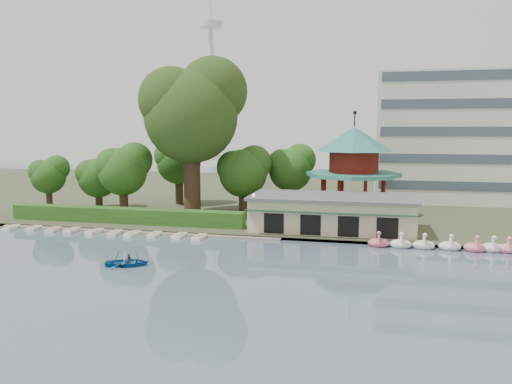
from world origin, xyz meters
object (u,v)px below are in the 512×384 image
(boathouse, at_px, (332,212))
(rowboat_with_passengers, at_px, (127,260))
(pavilion, at_px, (354,162))
(dock, at_px, (136,231))
(big_tree, at_px, (193,108))

(boathouse, height_order, rowboat_with_passengers, boathouse)
(pavilion, bearing_deg, dock, -148.34)
(dock, xyz_separation_m, big_tree, (3.17, 11.00, 14.35))
(dock, relative_size, boathouse, 1.83)
(pavilion, height_order, big_tree, big_tree)
(pavilion, distance_m, rowboat_with_passengers, 34.00)
(rowboat_with_passengers, bearing_deg, pavilion, 56.33)
(dock, relative_size, pavilion, 2.52)
(dock, xyz_separation_m, boathouse, (22.00, 4.77, 2.25))
(boathouse, relative_size, rowboat_with_passengers, 3.05)
(boathouse, xyz_separation_m, big_tree, (-18.83, 6.22, 12.10))
(boathouse, bearing_deg, dock, -167.76)
(boathouse, height_order, big_tree, big_tree)
(pavilion, xyz_separation_m, big_tree, (-20.83, -3.80, 6.98))
(dock, relative_size, big_tree, 1.62)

